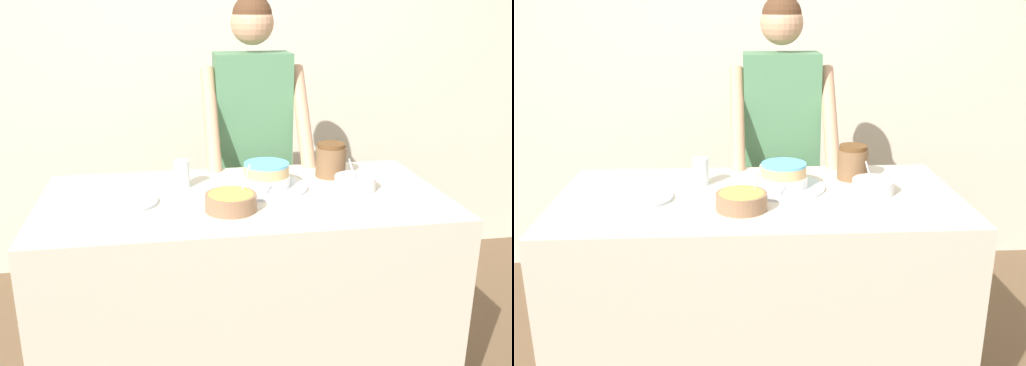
% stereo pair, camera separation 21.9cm
% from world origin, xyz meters
% --- Properties ---
extents(wall_back, '(10.00, 0.05, 2.60)m').
position_xyz_m(wall_back, '(0.00, 1.86, 1.30)').
color(wall_back, beige).
rests_on(wall_back, ground_plane).
extents(counter, '(1.58, 0.79, 0.95)m').
position_xyz_m(counter, '(0.00, 0.40, 0.48)').
color(counter, beige).
rests_on(counter, ground_plane).
extents(person_baker, '(0.50, 0.47, 1.71)m').
position_xyz_m(person_baker, '(0.14, 1.04, 1.05)').
color(person_baker, '#2D2D38').
rests_on(person_baker, ground_plane).
extents(cake, '(0.34, 0.34, 0.11)m').
position_xyz_m(cake, '(0.11, 0.48, 0.99)').
color(cake, silver).
rests_on(cake, counter).
extents(frosting_bowl_white, '(0.17, 0.17, 0.14)m').
position_xyz_m(frosting_bowl_white, '(0.46, 0.40, 0.98)').
color(frosting_bowl_white, white).
rests_on(frosting_bowl_white, counter).
extents(frosting_bowl_yellow, '(0.19, 0.19, 0.17)m').
position_xyz_m(frosting_bowl_yellow, '(-0.07, 0.25, 0.99)').
color(frosting_bowl_yellow, '#936B4C').
rests_on(frosting_bowl_yellow, counter).
extents(drinking_glass, '(0.06, 0.06, 0.11)m').
position_xyz_m(drinking_glass, '(-0.23, 0.55, 1.01)').
color(drinking_glass, silver).
rests_on(drinking_glass, counter).
extents(ceramic_plate, '(0.23, 0.23, 0.01)m').
position_xyz_m(ceramic_plate, '(-0.45, 0.38, 0.96)').
color(ceramic_plate, silver).
rests_on(ceramic_plate, counter).
extents(stoneware_jar, '(0.13, 0.13, 0.15)m').
position_xyz_m(stoneware_jar, '(0.41, 0.59, 1.02)').
color(stoneware_jar, brown).
rests_on(stoneware_jar, counter).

